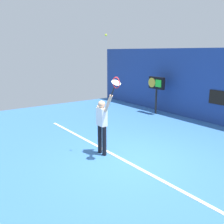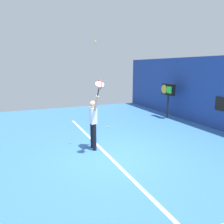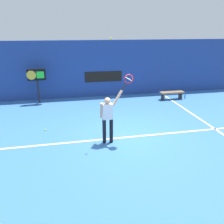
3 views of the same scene
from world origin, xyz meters
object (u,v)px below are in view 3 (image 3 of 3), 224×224
tennis_racket (128,80)px  spare_ball (45,130)px  water_bottle (185,96)px  tennis_ball (111,39)px  court_bench (172,94)px  scoreboard_clock (37,76)px  tennis_player (108,116)px

tennis_racket → spare_ball: tennis_racket is taller
tennis_racket → water_bottle: tennis_racket is taller
water_bottle → spare_ball: size_ratio=3.53×
tennis_ball → court_bench: 7.03m
scoreboard_clock → spare_ball: size_ratio=27.64×
tennis_player → court_bench: tennis_player is taller
tennis_player → water_bottle: size_ratio=8.05×
tennis_player → scoreboard_clock: (-2.89, 5.22, 0.47)m
water_bottle → tennis_player: bearing=-140.8°
court_bench → tennis_racket: bearing=-131.2°
tennis_player → court_bench: size_ratio=1.38×
tennis_player → tennis_ball: (0.12, 0.07, 2.55)m
tennis_player → tennis_ball: bearing=31.2°
water_bottle → spare_ball: (-7.74, -2.97, -0.09)m
scoreboard_clock → water_bottle: scoreboard_clock is taller
water_bottle → spare_ball: 8.29m
tennis_racket → court_bench: tennis_racket is taller
tennis_player → tennis_ball: 2.56m
tennis_ball → scoreboard_clock: 6.32m
tennis_player → spare_ball: (-2.30, 1.46, -0.98)m
tennis_ball → court_bench: tennis_ball is taller
tennis_ball → spare_ball: (-2.42, 1.39, -3.53)m
court_bench → water_bottle: bearing=0.0°
court_bench → water_bottle: size_ratio=5.83×
tennis_racket → spare_ball: (-2.99, 1.47, -2.23)m
scoreboard_clock → water_bottle: bearing=-5.3°
tennis_ball → scoreboard_clock: bearing=120.4°
water_bottle → scoreboard_clock: bearing=174.7°
tennis_player → water_bottle: tennis_player is taller
tennis_racket → water_bottle: (4.75, 4.44, -2.14)m
tennis_player → tennis_racket: bearing=-0.4°
scoreboard_clock → tennis_player: bearing=-61.0°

